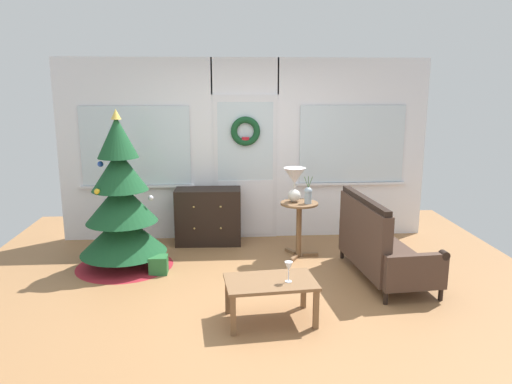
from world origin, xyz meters
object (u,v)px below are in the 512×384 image
Objects in this scene: dresser_cabinet at (208,216)px; wine_glass at (289,267)px; flower_vase at (308,194)px; christmas_tree at (122,210)px; side_table at (299,218)px; gift_box at (159,265)px; coffee_table at (270,286)px; table_lamp at (295,180)px; settee_sofa at (379,246)px.

wine_glass is at bearing -71.52° from dresser_cabinet.
christmas_tree is at bearing -176.50° from flower_vase.
flower_vase is 1.81m from wine_glass.
christmas_tree is at bearing 138.94° from wine_glass.
christmas_tree reaches higher than wine_glass.
christmas_tree reaches higher than dresser_cabinet.
wine_glass is (0.80, -2.41, 0.15)m from dresser_cabinet.
dresser_cabinet is 1.34m from side_table.
coffee_table is at bearing -46.36° from gift_box.
wine_glass is 1.94m from gift_box.
christmas_tree is at bearing -140.74° from dresser_cabinet.
gift_box is at bearing -162.96° from table_lamp.
flower_vase reaches higher than side_table.
table_lamp is 2.07× the size of gift_box.
wine_glass is (1.82, -1.58, -0.16)m from christmas_tree.
christmas_tree is at bearing 137.07° from coffee_table.
side_table is 2.06× the size of flower_vase.
gift_box is (-1.74, -0.47, -0.40)m from side_table.
flower_vase is (2.29, 0.14, 0.13)m from christmas_tree.
table_lamp is at bearing 146.31° from side_table.
wine_glass is at bearing -139.31° from settee_sofa.
coffee_table is (-0.53, -1.74, -0.17)m from side_table.
gift_box is (0.45, -0.27, -0.60)m from christmas_tree.
settee_sofa reaches higher than wine_glass.
christmas_tree is at bearing 148.56° from gift_box.
wine_glass is (-1.17, -1.01, 0.17)m from settee_sofa.
christmas_tree is at bearing -174.78° from side_table.
side_table is 1.82m from wine_glass.
flower_vase is 1.65× the size of gift_box.
table_lamp is 0.25m from flower_vase.
wine_glass is at bearing -41.06° from christmas_tree.
table_lamp is 1.26× the size of flower_vase.
table_lamp is at bearing 147.99° from flower_vase.
side_table is (1.18, -0.63, 0.12)m from dresser_cabinet.
settee_sofa is 1.65m from coffee_table.
side_table is (2.19, 0.20, -0.20)m from christmas_tree.
dresser_cabinet reaches higher than gift_box.
dresser_cabinet is 4.30× the size of gift_box.
settee_sofa is 7.90× the size of wine_glass.
christmas_tree reaches higher than side_table.
wine_glass is at bearing -101.77° from side_table.
flower_vase is at bearing 69.31° from coffee_table.
christmas_tree is 2.21m from side_table.
settee_sofa is at bearing 35.85° from coffee_table.
side_table is 3.69× the size of wine_glass.
flower_vase reaches higher than settee_sofa.
gift_box is (-1.37, 1.31, -0.44)m from wine_glass.
wine_glass is at bearing -43.72° from gift_box.
side_table reaches higher than coffee_table.
settee_sofa is 1.12m from side_table.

